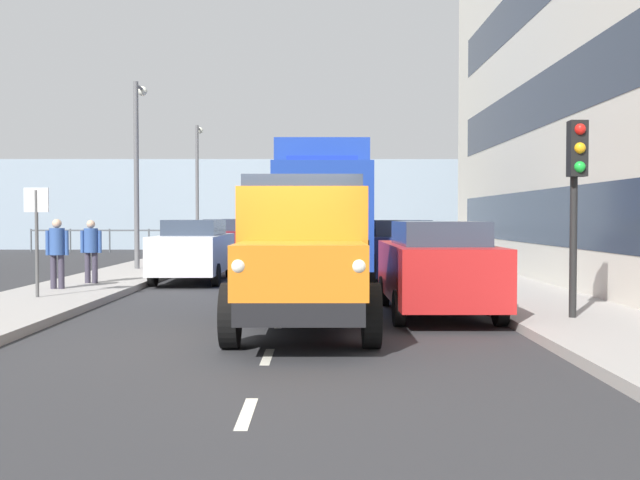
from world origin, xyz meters
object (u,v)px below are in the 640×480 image
Objects in this scene: truck_vintage_orange at (303,257)px; car_navy_kerbside_1 at (399,251)px; car_red_kerbside_near at (437,266)px; car_maroon_oppositeside_1 at (226,241)px; traffic_light_near at (576,175)px; lamp_post_promenade at (138,157)px; lorry_cargo_blue at (322,207)px; lamp_post_far at (198,176)px; street_sign at (37,223)px; car_grey_oppositeside_2 at (241,237)px; pedestrian_near_railing at (91,246)px; pedestrian_with_bag at (57,248)px; car_white_oppositeside_0 at (194,249)px.

car_navy_kerbside_1 is at bearing -105.95° from truck_vintage_orange.
truck_vintage_orange is 3.20m from car_red_kerbside_near.
traffic_light_near is at bearing 116.11° from car_maroon_oppositeside_1.
car_navy_kerbside_1 is at bearing -90.00° from car_red_kerbside_near.
lorry_cargo_blue is at bearing 155.28° from lamp_post_promenade.
lamp_post_far is 21.02m from street_sign.
lamp_post_far reaches higher than car_red_kerbside_near.
lorry_cargo_blue is at bearing 106.83° from car_grey_oppositeside_2.
car_grey_oppositeside_2 is at bearing -66.68° from car_navy_kerbside_1.
car_red_kerbside_near is 1.07× the size of car_grey_oppositeside_2.
pedestrian_near_railing is 17.89m from lamp_post_far.
truck_vintage_orange is 8.88m from pedestrian_near_railing.
lorry_cargo_blue is at bearing -31.92° from car_navy_kerbside_1.
car_grey_oppositeside_2 is 22.26m from traffic_light_near.
lorry_cargo_blue reaches higher than street_sign.
traffic_light_near is (-10.18, 4.96, 1.38)m from pedestrian_with_bag.
car_white_oppositeside_0 is 2.97× the size of pedestrian_near_railing.
lorry_cargo_blue is 2.15× the size of car_navy_kerbside_1.
car_maroon_oppositeside_1 is 2.61× the size of pedestrian_near_railing.
lamp_post_far is at bearing -89.25° from pedestrian_near_railing.
pedestrian_with_bag is (5.76, -5.56, -0.09)m from truck_vintage_orange.
traffic_light_near reaches higher than pedestrian_with_bag.
car_white_oppositeside_0 is 16.01m from lamp_post_far.
car_navy_kerbside_1 is 2.42× the size of pedestrian_near_railing.
lorry_cargo_blue is 2.71m from car_navy_kerbside_1.
pedestrian_with_bag is 1.50m from pedestrian_near_railing.
car_navy_kerbside_1 is at bearing 153.32° from lamp_post_promenade.
street_sign reaches higher than car_white_oppositeside_0.
car_white_oppositeside_0 is 3.07m from pedestrian_near_railing.
car_maroon_oppositeside_1 is 0.98× the size of car_grey_oppositeside_2.
car_white_oppositeside_0 is (3.56, 0.54, -1.18)m from lorry_cargo_blue.
traffic_light_near is at bearing 143.53° from car_red_kerbside_near.
car_grey_oppositeside_2 is at bearing -73.79° from car_red_kerbside_near.
truck_vintage_orange is 3.52× the size of pedestrian_with_bag.
lamp_post_promenade is 8.87m from street_sign.
pedestrian_with_bag is at bearing 54.72° from car_white_oppositeside_0.
pedestrian_near_railing is 3.30m from street_sign.
car_maroon_oppositeside_1 is at bearing 106.02° from lamp_post_far.
car_navy_kerbside_1 is at bearing 125.81° from car_maroon_oppositeside_1.
car_maroon_oppositeside_1 is 0.69× the size of lamp_post_promenade.
pedestrian_with_bag is 0.50× the size of traffic_light_near.
lamp_post_promenade is at bearing -89.79° from street_sign.
pedestrian_near_railing is 6.01m from lamp_post_promenade.
car_red_kerbside_near is 20.16m from car_grey_oppositeside_2.
lamp_post_promenade is (2.35, -3.26, 2.84)m from car_white_oppositeside_0.
car_navy_kerbside_1 is at bearing -149.86° from street_sign.
lamp_post_far is at bearing -67.29° from traffic_light_near.
lamp_post_far is (0.23, -17.68, 2.75)m from pedestrian_near_railing.
pedestrian_near_railing is (5.77, 2.67, -1.01)m from lorry_cargo_blue.
lamp_post_far is at bearing -63.67° from car_navy_kerbside_1.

